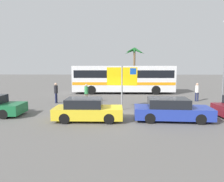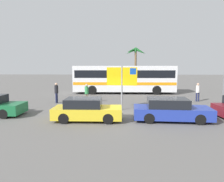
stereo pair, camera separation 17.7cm
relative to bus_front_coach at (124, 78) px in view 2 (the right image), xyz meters
name	(u,v)px [view 2 (the right image)]	position (x,y,z in m)	size (l,w,h in m)	color
ground	(106,116)	(-1.46, -11.20, -1.78)	(120.00, 120.00, 0.00)	#605E5B
bus_front_coach	(124,78)	(0.00, 0.00, 0.00)	(11.54, 2.60, 3.17)	white
ferry_sign	(123,78)	(-0.37, -9.27, 0.54)	(2.19, 0.36, 3.20)	gray
car_yellow	(87,110)	(-2.53, -12.31, -1.15)	(4.00, 1.68, 1.32)	yellow
car_blue	(171,110)	(2.42, -12.17, -1.15)	(4.54, 2.04, 1.32)	#23389E
pedestrian_by_bus	(198,91)	(6.47, -5.46, -0.81)	(0.32, 0.32, 1.66)	#1E2347
pedestrian_crossing_lot	(56,91)	(-6.01, -6.60, -0.75)	(0.32, 0.32, 1.75)	#1E2347
pedestrian_near_sign	(87,92)	(-3.39, -6.59, -0.81)	(0.32, 0.32, 1.66)	#706656
palm_tree_seaside	(136,54)	(1.97, 7.85, 3.07)	(3.20, 3.34, 5.90)	brown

